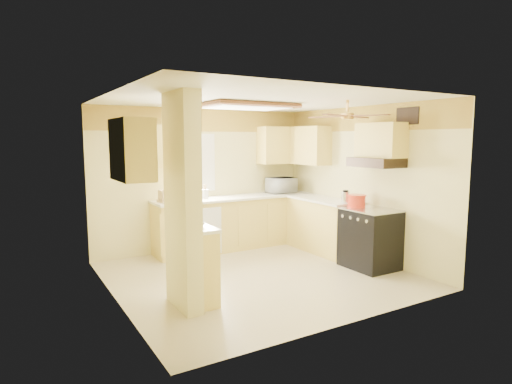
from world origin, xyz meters
TOP-DOWN VIEW (x-y plane):
  - floor at (0.00, 0.00)m, footprint 4.00×4.00m
  - ceiling at (0.00, 0.00)m, footprint 4.00×4.00m
  - wall_back at (0.00, 1.90)m, footprint 4.00×0.00m
  - wall_front at (0.00, -1.90)m, footprint 4.00×0.00m
  - wall_left at (-2.00, 0.00)m, footprint 0.00×3.80m
  - wall_right at (2.00, 0.00)m, footprint 0.00×3.80m
  - wallpaper_border at (0.00, 1.88)m, footprint 4.00×0.02m
  - partition_column at (-1.35, -0.55)m, footprint 0.20×0.70m
  - partition_ledge at (-1.13, -0.55)m, footprint 0.25×0.55m
  - ledge_top at (-1.13, -0.55)m, footprint 0.28×0.58m
  - lower_cabinets_back at (0.50, 1.60)m, footprint 3.00×0.60m
  - lower_cabinets_right at (1.70, 0.60)m, footprint 0.60×1.40m
  - countertop_back at (0.50, 1.59)m, footprint 3.04×0.64m
  - countertop_right at (1.69, 0.60)m, footprint 0.64×1.44m
  - dishwasher_panel at (-0.25, 1.29)m, footprint 0.58×0.02m
  - window at (-0.25, 1.89)m, footprint 0.92×0.02m
  - upper_cab_back_left at (-0.85, 1.72)m, footprint 0.60×0.35m
  - upper_cab_back_right at (1.55, 1.72)m, footprint 0.90×0.35m
  - upper_cab_right at (1.82, 1.25)m, footprint 0.35×1.00m
  - upper_cab_left_wall at (-1.82, -0.25)m, footprint 0.35×0.75m
  - upper_cab_over_stove at (1.82, -0.55)m, footprint 0.35×0.76m
  - stove at (1.67, -0.55)m, footprint 0.68×0.77m
  - range_hood at (1.74, -0.55)m, footprint 0.50×0.76m
  - poster_menu at (-1.24, -0.55)m, footprint 0.02×0.42m
  - poster_nashville at (-1.24, -0.55)m, footprint 0.02×0.42m
  - ceiling_light_panel at (0.10, 0.50)m, footprint 1.35×0.95m
  - ceiling_fan at (1.00, -0.70)m, footprint 1.15×1.15m
  - vent_grate at (1.98, -0.90)m, footprint 0.02×0.40m
  - microwave at (1.50, 1.62)m, footprint 0.54×0.37m
  - bowl at (-1.16, -0.51)m, footprint 0.25×0.25m
  - dutch_oven at (1.61, -0.29)m, footprint 0.29×0.29m
  - kettle at (1.66, 0.00)m, footprint 0.13×0.13m
  - dish_rack at (-0.76, 1.58)m, footprint 0.37×0.29m
  - utensil_crock at (-0.09, 1.65)m, footprint 0.12×0.12m

SIDE VIEW (x-z plane):
  - floor at x=0.00m, z-range 0.00..0.00m
  - dishwasher_panel at x=-0.25m, z-range 0.03..0.83m
  - partition_ledge at x=-1.13m, z-range 0.00..0.90m
  - lower_cabinets_back at x=0.50m, z-range 0.00..0.90m
  - lower_cabinets_right at x=1.70m, z-range 0.00..0.90m
  - stove at x=1.67m, z-range 0.00..0.92m
  - ledge_top at x=-1.13m, z-range 0.90..0.94m
  - countertop_back at x=0.50m, z-range 0.90..0.94m
  - countertop_right at x=1.69m, z-range 0.90..0.94m
  - bowl at x=-1.16m, z-range 0.94..0.99m
  - dish_rack at x=-0.76m, z-range 0.91..1.11m
  - dutch_oven at x=1.61m, z-range 0.92..1.11m
  - utensil_crock at x=-0.09m, z-range 0.90..1.14m
  - kettle at x=1.66m, z-range 0.93..1.14m
  - microwave at x=1.50m, z-range 0.94..1.23m
  - poster_nashville at x=-1.24m, z-range 0.92..1.48m
  - wall_back at x=0.00m, z-range -0.75..3.25m
  - wall_front at x=0.00m, z-range -0.75..3.25m
  - wall_left at x=-2.00m, z-range -0.65..3.15m
  - wall_right at x=2.00m, z-range -0.65..3.15m
  - partition_column at x=-1.35m, z-range 0.00..2.50m
  - window at x=-0.25m, z-range 1.04..2.06m
  - range_hood at x=1.74m, z-range 1.55..1.69m
  - upper_cab_back_left at x=-0.85m, z-range 1.50..2.20m
  - upper_cab_back_right at x=1.55m, z-range 1.50..2.20m
  - upper_cab_right at x=1.82m, z-range 1.50..2.20m
  - upper_cab_left_wall at x=-1.82m, z-range 1.50..2.20m
  - poster_menu at x=-1.24m, z-range 1.57..2.14m
  - upper_cab_over_stove at x=1.82m, z-range 1.69..2.21m
  - ceiling_fan at x=1.00m, z-range 2.16..2.42m
  - wallpaper_border at x=0.00m, z-range 2.10..2.50m
  - vent_grate at x=1.98m, z-range 2.17..2.42m
  - ceiling_light_panel at x=0.10m, z-range 2.42..2.49m
  - ceiling at x=0.00m, z-range 2.50..2.50m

